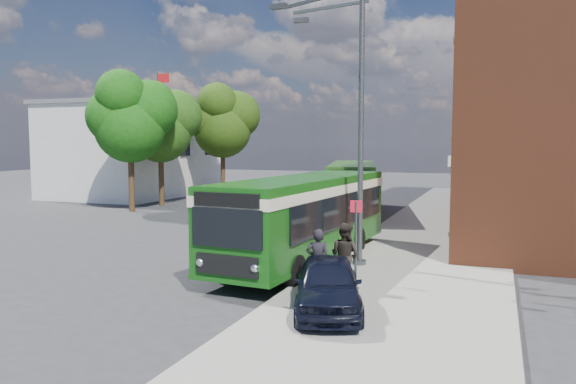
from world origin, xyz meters
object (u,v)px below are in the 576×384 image
at_px(street_lamp, 350,125).
at_px(parked_car, 328,284).
at_px(bus_front, 305,211).
at_px(bus_rear, 352,183).

bearing_deg(street_lamp, parked_car, -80.91).
bearing_deg(parked_car, bus_front, 96.79).
bearing_deg(bus_rear, street_lamp, -76.35).
xyz_separation_m(bus_front, bus_rear, (-1.79, 13.95, 0.00)).
distance_m(street_lamp, bus_rear, 14.84).
bearing_deg(bus_front, street_lamp, -6.52).
relative_size(street_lamp, bus_rear, 0.78).
xyz_separation_m(street_lamp, bus_front, (-1.64, 0.19, -2.96)).
distance_m(bus_front, bus_rear, 14.06).
distance_m(street_lamp, bus_front, 3.39).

